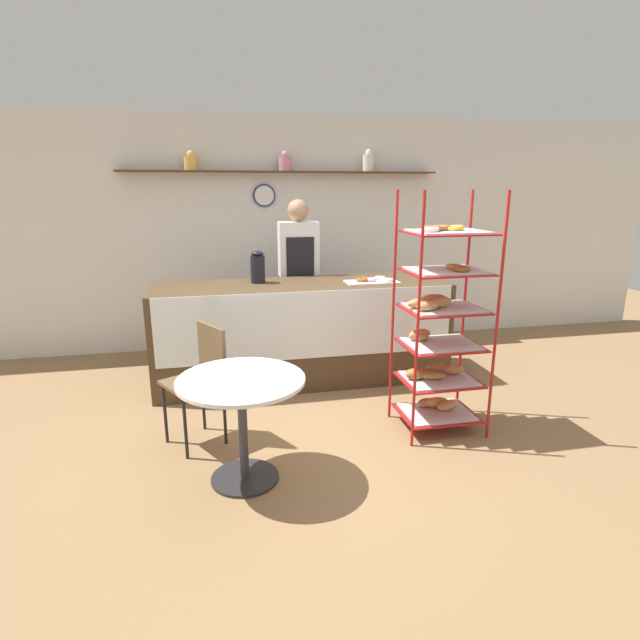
% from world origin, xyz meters
% --- Properties ---
extents(ground_plane, '(14.00, 14.00, 0.00)m').
position_xyz_m(ground_plane, '(0.00, 0.00, 0.00)').
color(ground_plane, olive).
extents(back_wall, '(10.00, 0.30, 2.70)m').
position_xyz_m(back_wall, '(-0.00, 2.60, 1.36)').
color(back_wall, white).
rests_on(back_wall, ground_plane).
extents(display_counter, '(2.88, 0.81, 0.99)m').
position_xyz_m(display_counter, '(0.00, 1.31, 0.50)').
color(display_counter, '#4C3823').
rests_on(display_counter, ground_plane).
extents(pastry_rack, '(0.65, 0.53, 1.88)m').
position_xyz_m(pastry_rack, '(0.86, 0.04, 0.84)').
color(pastry_rack, '#A51919').
rests_on(pastry_rack, ground_plane).
extents(person_worker, '(0.42, 0.23, 1.78)m').
position_xyz_m(person_worker, '(0.07, 1.87, 0.98)').
color(person_worker, '#282833').
rests_on(person_worker, ground_plane).
extents(cafe_table, '(0.82, 0.82, 0.72)m').
position_xyz_m(cafe_table, '(-0.70, -0.41, 0.55)').
color(cafe_table, '#262628').
rests_on(cafe_table, ground_plane).
extents(cafe_chair, '(0.52, 0.52, 0.90)m').
position_xyz_m(cafe_chair, '(-0.96, 0.20, 0.56)').
color(cafe_chair, black).
rests_on(cafe_chair, ground_plane).
extents(coffee_carafe, '(0.14, 0.14, 0.32)m').
position_xyz_m(coffee_carafe, '(-0.41, 1.44, 1.14)').
color(coffee_carafe, black).
rests_on(coffee_carafe, display_counter).
extents(donut_tray_counter, '(0.52, 0.26, 0.05)m').
position_xyz_m(donut_tray_counter, '(0.70, 1.22, 1.01)').
color(donut_tray_counter, silver).
rests_on(donut_tray_counter, display_counter).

